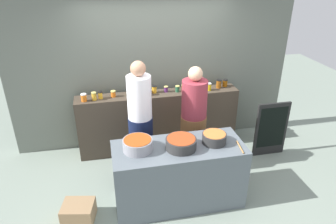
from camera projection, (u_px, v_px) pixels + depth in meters
The scene contains 27 objects.
ground at pixel (173, 186), 4.62m from camera, with size 12.00×12.00×0.00m, color gray.
storefront_wall at pixel (154, 60), 5.22m from camera, with size 4.80×0.12×3.00m, color slate.
display_shelf at pixel (159, 121), 5.35m from camera, with size 2.70×0.36×1.03m, color #42372C.
prep_table at pixel (178, 174), 4.16m from camera, with size 1.70×0.70×0.87m, color #565F67.
preserve_jar_0 at pixel (84, 98), 4.81m from camera, with size 0.09×0.09×0.12m.
preserve_jar_1 at pixel (94, 96), 4.85m from camera, with size 0.08×0.08×0.13m.
preserve_jar_2 at pixel (100, 95), 4.91m from camera, with size 0.07×0.07×0.12m.
preserve_jar_3 at pixel (113, 94), 4.97m from camera, with size 0.08×0.08×0.10m.
preserve_jar_4 at pixel (130, 92), 5.02m from camera, with size 0.07×0.07×0.11m.
preserve_jar_5 at pixel (142, 90), 5.05m from camera, with size 0.09×0.09×0.14m.
preserve_jar_6 at pixel (149, 92), 5.03m from camera, with size 0.08×0.08×0.10m.
preserve_jar_7 at pixel (154, 89), 5.12m from camera, with size 0.08×0.08×0.12m.
preserve_jar_8 at pixel (166, 89), 5.16m from camera, with size 0.07×0.07×0.10m.
preserve_jar_9 at pixel (177, 89), 5.16m from camera, with size 0.07×0.07×0.11m.
preserve_jar_10 at pixel (184, 88), 5.19m from camera, with size 0.09×0.09×0.11m.
preserve_jar_11 at pixel (193, 85), 5.27m from camera, with size 0.08×0.08×0.13m.
preserve_jar_12 at pixel (209, 87), 5.21m from camera, with size 0.08×0.08×0.13m.
preserve_jar_13 at pixel (219, 84), 5.31m from camera, with size 0.09×0.09×0.15m.
preserve_jar_14 at pixel (225, 83), 5.37m from camera, with size 0.09×0.09×0.13m.
cooking_pot_left at pixel (138, 145), 3.87m from camera, with size 0.37×0.37×0.15m.
cooking_pot_center at pixel (181, 143), 3.91m from camera, with size 0.39×0.39×0.14m.
cooking_pot_right at pixel (214, 138), 4.03m from camera, with size 0.31×0.31×0.14m.
wooden_spoon at pixel (240, 147), 3.95m from camera, with size 0.02×0.02×0.29m, color #9E703D.
cook_with_tongs at pixel (141, 128), 4.47m from camera, with size 0.35×0.35×1.83m.
cook_in_cap at pixel (193, 125), 4.71m from camera, with size 0.39×0.39×1.68m.
bread_crate at pixel (79, 212), 3.97m from camera, with size 0.39×0.33×0.25m, color #92714F.
chalkboard_sign at pixel (271, 129), 5.17m from camera, with size 0.56×0.04×0.95m.
Camera 1 is at (-0.85, -3.56, 3.02)m, focal length 33.33 mm.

